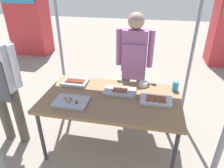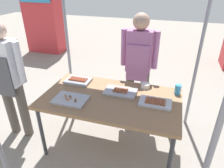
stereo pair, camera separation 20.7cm
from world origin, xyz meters
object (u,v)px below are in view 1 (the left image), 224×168
tray_grilled_sausages (120,91)px  drink_cup_near_edge (175,86)px  tray_meat_skewers (71,102)px  vendor_woman (134,60)px  stall_table (111,101)px  customer_nearby (1,79)px  tray_spring_rolls (75,82)px  neighbor_stall_right (28,18)px  tray_pork_links (156,100)px  condiment_bowl (143,84)px

tray_grilled_sausages → drink_cup_near_edge: drink_cup_near_edge is taller
tray_meat_skewers → vendor_woman: 1.12m
stall_table → vendor_woman: vendor_woman is taller
vendor_woman → customer_nearby: 1.71m
vendor_woman → tray_grilled_sausages: bearing=80.8°
tray_meat_skewers → vendor_woman: vendor_woman is taller
tray_meat_skewers → customer_nearby: 0.90m
tray_meat_skewers → customer_nearby: customer_nearby is taller
vendor_woman → customer_nearby: vendor_woman is taller
tray_meat_skewers → tray_grilled_sausages: bearing=34.1°
tray_grilled_sausages → tray_spring_rolls: 0.63m
neighbor_stall_right → tray_pork_links: bearing=-42.7°
tray_grilled_sausages → neighbor_stall_right: 4.36m
stall_table → customer_nearby: (-1.30, -0.13, 0.23)m
drink_cup_near_edge → vendor_woman: size_ratio=0.07×
tray_pork_links → condiment_bowl: 0.38m
tray_grilled_sausages → tray_spring_rolls: size_ratio=1.17×
tray_spring_rolls → drink_cup_near_edge: 1.27m
tray_grilled_sausages → tray_pork_links: (0.43, -0.12, 0.00)m
drink_cup_near_edge → customer_nearby: bearing=-167.6°
stall_table → tray_spring_rolls: 0.59m
drink_cup_near_edge → vendor_woman: (-0.56, 0.42, 0.14)m
vendor_woman → neighbor_stall_right: bearing=-38.3°
tray_pork_links → drink_cup_near_edge: drink_cup_near_edge is taller
stall_table → tray_spring_rolls: size_ratio=4.89×
condiment_bowl → vendor_woman: vendor_woman is taller
tray_spring_rolls → tray_grilled_sausages: bearing=-11.0°
stall_table → tray_grilled_sausages: tray_grilled_sausages is taller
tray_spring_rolls → condiment_bowl: condiment_bowl is taller
tray_meat_skewers → neighbor_stall_right: size_ratio=0.19×
tray_spring_rolls → customer_nearby: bearing=-153.7°
condiment_bowl → tray_meat_skewers: bearing=-143.5°
tray_meat_skewers → drink_cup_near_edge: 1.26m
condiment_bowl → drink_cup_near_edge: bearing=-5.3°
tray_pork_links → condiment_bowl: (-0.17, 0.34, 0.01)m
drink_cup_near_edge → vendor_woman: vendor_woman is taller
customer_nearby → neighbor_stall_right: 3.75m
tray_grilled_sausages → vendor_woman: size_ratio=0.24×
drink_cup_near_edge → neighbor_stall_right: (-3.71, 2.91, 0.18)m
tray_grilled_sausages → tray_spring_rolls: (-0.62, 0.12, 0.00)m
stall_table → tray_spring_rolls: tray_spring_rolls is taller
tray_spring_rolls → stall_table: bearing=-24.6°
tray_spring_rolls → condiment_bowl: bearing=6.9°
stall_table → tray_spring_rolls: (-0.53, 0.24, 0.07)m
drink_cup_near_edge → vendor_woman: bearing=143.2°
stall_table → drink_cup_near_edge: drink_cup_near_edge is taller
vendor_woman → neighbor_stall_right: size_ratio=0.82×
stall_table → condiment_bowl: 0.50m
stall_table → tray_meat_skewers: 0.47m
tray_grilled_sausages → condiment_bowl: size_ratio=3.38×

